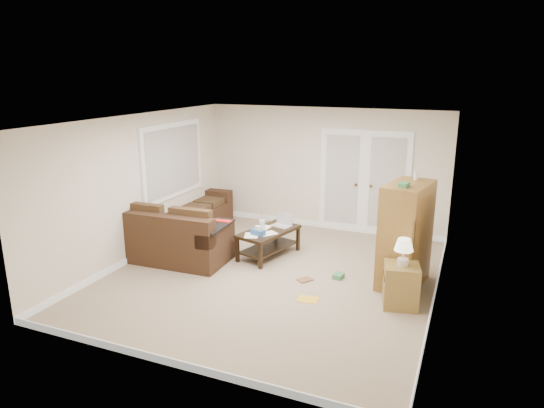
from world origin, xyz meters
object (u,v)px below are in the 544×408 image
at_px(coffee_table, 269,242).
at_px(tv_armoire, 405,234).
at_px(side_cabinet, 401,282).
at_px(sectional_sofa, 180,227).

bearing_deg(coffee_table, tv_armoire, 7.57).
distance_m(coffee_table, side_cabinet, 2.66).
relative_size(coffee_table, tv_armoire, 0.76).
relative_size(tv_armoire, side_cabinet, 1.73).
relative_size(sectional_sofa, coffee_table, 2.30).
bearing_deg(sectional_sofa, side_cabinet, -14.52).
bearing_deg(coffee_table, sectional_sofa, -161.44).
xyz_separation_m(coffee_table, side_cabinet, (2.44, -1.05, 0.09)).
bearing_deg(side_cabinet, sectional_sofa, 155.00).
xyz_separation_m(sectional_sofa, tv_armoire, (4.16, -0.18, 0.45)).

